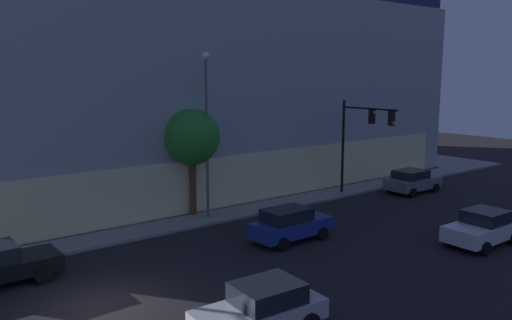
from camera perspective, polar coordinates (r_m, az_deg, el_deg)
name	(u,v)px	position (r m, az deg, el deg)	size (l,w,h in m)	color
ground_plane	(102,308)	(19.39, -16.91, -15.65)	(120.00, 120.00, 0.00)	black
modern_building	(168,73)	(43.48, -9.84, 9.59)	(38.53, 26.99, 16.80)	#4C4C51
traffic_light_far_corner	(362,130)	(33.89, 11.82, 3.34)	(0.33, 4.50, 6.32)	black
street_lamp_sidewalk	(207,117)	(28.33, -5.57, 4.81)	(0.44, 0.44, 9.23)	#5B5B5B
sidewalk_tree	(192,138)	(29.07, -7.22, 2.50)	(3.22, 3.22, 6.12)	brown
car_silver	(262,308)	(16.69, 0.63, -16.32)	(4.31, 2.25, 1.63)	#B7BABF
car_blue	(290,224)	(25.34, 3.86, -7.18)	(4.27, 2.02, 1.68)	navy
car_white	(482,228)	(27.08, 24.07, -6.95)	(4.09, 2.19, 1.67)	silver
car_grey	(412,181)	(37.21, 17.14, -2.25)	(4.16, 2.24, 1.61)	slate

